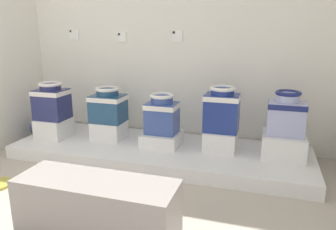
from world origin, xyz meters
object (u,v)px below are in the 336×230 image
at_px(antique_toilet_pale_glazed, 108,105).
at_px(antique_toilet_squat_floral, 286,113).
at_px(plinth_block_squat_floral, 283,146).
at_px(plinth_block_rightmost, 162,139).
at_px(plinth_block_central_ornate, 54,128).
at_px(antique_toilet_central_ornate, 52,100).
at_px(decorative_vase_companion, 41,126).
at_px(museum_bench, 97,208).
at_px(plinth_block_tall_cobalt, 220,140).
at_px(info_placard_first, 74,34).
at_px(info_placard_second, 122,37).
at_px(plinth_block_pale_glazed, 109,130).
at_px(info_placard_third, 177,36).
at_px(antique_toilet_rightmost, 162,113).
at_px(antique_toilet_tall_cobalt, 222,108).

height_order(antique_toilet_pale_glazed, antique_toilet_squat_floral, antique_toilet_squat_floral).
bearing_deg(plinth_block_squat_floral, plinth_block_rightmost, -179.15).
height_order(plinth_block_central_ornate, antique_toilet_central_ornate, antique_toilet_central_ornate).
height_order(plinth_block_rightmost, antique_toilet_squat_floral, antique_toilet_squat_floral).
relative_size(plinth_block_squat_floral, decorative_vase_companion, 1.03).
bearing_deg(museum_bench, antique_toilet_squat_floral, 51.07).
distance_m(antique_toilet_pale_glazed, plinth_block_tall_cobalt, 1.28).
distance_m(antique_toilet_central_ornate, museum_bench, 1.89).
xyz_separation_m(antique_toilet_central_ornate, plinth_block_squat_floral, (2.48, 0.14, -0.31)).
height_order(plinth_block_rightmost, plinth_block_tall_cobalt, plinth_block_tall_cobalt).
xyz_separation_m(antique_toilet_central_ornate, decorative_vase_companion, (-0.36, 0.22, -0.40)).
relative_size(info_placard_first, info_placard_second, 1.12).
bearing_deg(antique_toilet_central_ornate, plinth_block_central_ornate, 0.00).
bearing_deg(plinth_block_central_ornate, museum_bench, -45.68).
height_order(plinth_block_tall_cobalt, info_placard_first, info_placard_first).
bearing_deg(antique_toilet_central_ornate, antique_toilet_pale_glazed, 13.13).
xyz_separation_m(plinth_block_central_ornate, plinth_block_tall_cobalt, (1.87, 0.17, -0.01)).
relative_size(plinth_block_central_ornate, info_placard_second, 2.85).
bearing_deg(antique_toilet_pale_glazed, plinth_block_squat_floral, -0.12).
relative_size(antique_toilet_squat_floral, info_placard_first, 3.17).
relative_size(plinth_block_pale_glazed, antique_toilet_pale_glazed, 0.86).
xyz_separation_m(antique_toilet_central_ornate, info_placard_third, (1.28, 0.59, 0.69)).
distance_m(plinth_block_central_ornate, plinth_block_tall_cobalt, 1.88).
bearing_deg(plinth_block_pale_glazed, antique_toilet_rightmost, -1.98).
bearing_deg(plinth_block_tall_cobalt, antique_toilet_squat_floral, -2.76).
bearing_deg(info_placard_third, plinth_block_central_ornate, -155.23).
relative_size(plinth_block_squat_floral, info_placard_third, 3.04).
distance_m(plinth_block_rightmost, plinth_block_squat_floral, 1.22).
relative_size(antique_toilet_central_ornate, antique_toilet_tall_cobalt, 0.91).
height_order(plinth_block_pale_glazed, plinth_block_rightmost, plinth_block_pale_glazed).
bearing_deg(antique_toilet_pale_glazed, info_placard_second, 91.85).
bearing_deg(info_placard_third, antique_toilet_central_ornate, -155.23).
xyz_separation_m(plinth_block_central_ornate, museum_bench, (1.29, -1.32, -0.04)).
relative_size(plinth_block_pale_glazed, antique_toilet_rightmost, 0.80).
distance_m(plinth_block_pale_glazed, antique_toilet_squat_floral, 1.88).
bearing_deg(plinth_block_squat_floral, antique_toilet_central_ornate, -176.74).
height_order(antique_toilet_central_ornate, plinth_block_tall_cobalt, antique_toilet_central_ornate).
distance_m(plinth_block_rightmost, plinth_block_tall_cobalt, 0.62).
bearing_deg(info_placard_first, plinth_block_pale_glazed, -34.02).
relative_size(info_placard_first, museum_bench, 0.12).
bearing_deg(museum_bench, plinth_block_rightmost, 91.42).
xyz_separation_m(antique_toilet_central_ornate, antique_toilet_pale_glazed, (0.62, 0.14, -0.04)).
bearing_deg(plinth_block_tall_cobalt, museum_bench, -111.14).
xyz_separation_m(plinth_block_central_ornate, antique_toilet_central_ornate, (0.00, 0.00, 0.32)).
height_order(plinth_block_central_ornate, info_placard_third, info_placard_third).
height_order(info_placard_second, decorative_vase_companion, info_placard_second).
bearing_deg(plinth_block_tall_cobalt, info_placard_first, 167.56).
distance_m(antique_toilet_rightmost, plinth_block_squat_floral, 1.24).
height_order(plinth_block_central_ornate, decorative_vase_companion, decorative_vase_companion).
xyz_separation_m(antique_toilet_pale_glazed, info_placard_first, (-0.66, 0.45, 0.74)).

